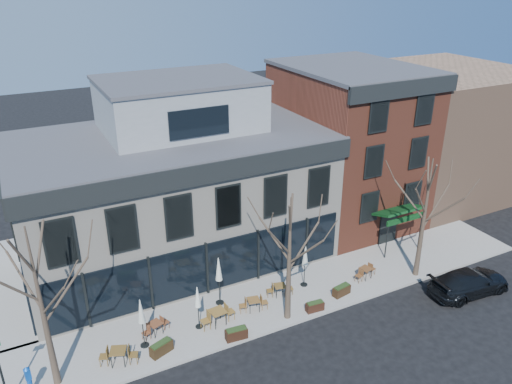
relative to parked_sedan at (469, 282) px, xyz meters
name	(u,v)px	position (x,y,z in m)	size (l,w,h in m)	color
ground	(208,296)	(-13.48, 6.54, -0.72)	(120.00, 120.00, 0.00)	black
sidewalk_front	(275,299)	(-10.23, 4.39, -0.65)	(33.50, 4.70, 0.15)	gray
corner_building	(175,188)	(-13.41, 11.61, 4.00)	(18.39, 10.39, 11.10)	beige
red_brick_building	(347,144)	(-0.48, 11.52, 4.91)	(8.20, 11.78, 11.18)	brown
bg_building	(439,130)	(9.52, 12.54, 4.28)	(12.00, 12.00, 10.00)	#8C664C
tree_corner	(42,308)	(-21.97, 3.34, 3.53)	(3.93, 3.98, 7.92)	#382B21
tree_mid	(289,258)	(-10.47, 2.64, 3.07)	(3.50, 3.55, 7.04)	#382B21
tree_right	(424,217)	(-1.47, 2.64, 3.30)	(3.72, 3.77, 7.48)	#382B21
sign_pole	(0,369)	(-23.98, 3.04, 1.35)	(0.50, 0.10, 3.40)	black
parked_sedan	(469,282)	(0.00, 0.00, 0.00)	(2.02, 4.98, 1.45)	black
call_box	(29,379)	(-23.07, 3.23, 0.20)	(0.29, 0.29, 1.45)	#0D4CB4
cafe_set_0	(119,355)	(-19.23, 3.27, -0.08)	(1.85, 1.09, 0.96)	brown
cafe_set_1	(156,327)	(-17.10, 4.52, -0.15)	(1.59, 0.90, 0.82)	brown
cafe_set_2	(218,316)	(-13.99, 3.80, -0.05)	(1.97, 0.85, 1.02)	brown
cafe_set_3	(254,304)	(-11.83, 3.98, -0.13)	(1.66, 0.77, 0.85)	brown
cafe_set_4	(280,289)	(-9.89, 4.52, -0.15)	(1.59, 0.79, 0.82)	brown
cafe_set_5	(365,272)	(-4.48, 3.71, -0.14)	(1.64, 0.76, 0.84)	brown
umbrella_0	(141,314)	(-17.85, 3.92, 1.36)	(0.44, 0.44, 2.74)	black
umbrella_1	(198,299)	(-14.96, 4.02, 1.17)	(0.40, 0.40, 2.47)	black
umbrella_2	(219,272)	(-13.21, 5.40, 1.49)	(0.47, 0.47, 2.92)	black
umbrella_3	(305,257)	(-8.13, 4.75, 1.31)	(0.43, 0.43, 2.67)	black
planter_0	(161,348)	(-17.26, 3.04, -0.26)	(1.22, 0.81, 0.63)	black
planter_1	(236,334)	(-13.61, 2.34, -0.27)	(1.14, 0.54, 0.62)	black
planter_2	(315,306)	(-8.88, 2.45, -0.30)	(1.02, 0.48, 0.55)	black
planter_3	(342,290)	(-6.74, 2.98, -0.27)	(1.14, 0.62, 0.61)	black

